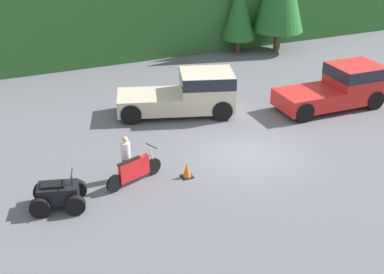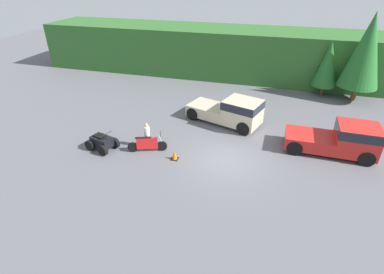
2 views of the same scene
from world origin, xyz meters
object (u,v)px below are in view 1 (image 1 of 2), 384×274
pickup_truck_red (341,86)px  quad_atv (58,195)px  pickup_truck_second (189,92)px  dirt_bike (134,170)px  rider_person (126,156)px  traffic_cone (187,171)px

pickup_truck_red → quad_atv: bearing=-164.8°
pickup_truck_second → dirt_bike: 6.60m
quad_atv → rider_person: rider_person is taller
dirt_bike → quad_atv: (-2.77, -0.51, -0.03)m
pickup_truck_red → rider_person: bearing=-166.2°
rider_person → traffic_cone: (2.02, -0.80, -0.65)m
pickup_truck_red → quad_atv: 14.32m
quad_atv → dirt_bike: bearing=26.3°
pickup_truck_red → pickup_truck_second: bearing=164.4°
pickup_truck_red → traffic_cone: size_ratio=9.31×
pickup_truck_red → dirt_bike: pickup_truck_red is taller
dirt_bike → rider_person: size_ratio=1.37×
pickup_truck_second → rider_person: 6.38m
quad_atv → traffic_cone: bearing=17.5°
quad_atv → traffic_cone: 4.63m
pickup_truck_red → dirt_bike: bearing=-164.0°
pickup_truck_red → pickup_truck_second: (-6.84, 2.08, 0.00)m
dirt_bike → traffic_cone: 1.91m
pickup_truck_second → traffic_cone: bearing=-96.3°
rider_person → quad_atv: bearing=176.6°
pickup_truck_red → rider_person: size_ratio=3.08×
dirt_bike → traffic_cone: size_ratio=4.13×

